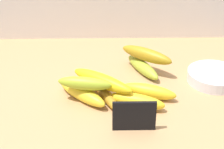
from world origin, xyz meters
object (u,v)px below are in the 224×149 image
(banana_5, at_px, (85,83))
(fruit_bowl, at_px, (214,77))
(banana_0, at_px, (137,101))
(banana_6, at_px, (147,55))
(banana_2, at_px, (149,91))
(banana_3, at_px, (143,67))
(banana_4, at_px, (82,93))
(chalkboard_sign, at_px, (134,117))
(banana_1, at_px, (104,93))
(banana_7, at_px, (102,81))

(banana_5, bearing_deg, fruit_bowl, 15.01)
(banana_0, bearing_deg, banana_6, 77.24)
(banana_2, xyz_separation_m, banana_3, (-0.00, 0.15, -0.00))
(banana_2, distance_m, banana_4, 0.19)
(chalkboard_sign, distance_m, banana_1, 0.17)
(chalkboard_sign, distance_m, banana_6, 0.32)
(banana_6, bearing_deg, banana_7, -133.79)
(banana_2, bearing_deg, banana_1, 179.03)
(banana_3, relative_size, banana_5, 1.13)
(banana_2, xyz_separation_m, banana_6, (0.01, 0.16, 0.04))
(banana_1, relative_size, banana_4, 1.12)
(banana_1, xyz_separation_m, banana_6, (0.14, 0.16, 0.04))
(banana_2, height_order, banana_5, banana_5)
(banana_0, height_order, banana_1, banana_0)
(banana_1, distance_m, banana_5, 0.07)
(fruit_bowl, height_order, banana_3, banana_3)
(banana_4, height_order, banana_7, banana_7)
(banana_2, relative_size, banana_4, 0.89)
(chalkboard_sign, xyz_separation_m, banana_7, (-0.08, 0.16, 0.01))
(banana_5, xyz_separation_m, banana_6, (0.19, 0.18, 0.00))
(chalkboard_sign, bearing_deg, banana_1, 116.74)
(fruit_bowl, height_order, banana_7, banana_7)
(banana_4, xyz_separation_m, banana_5, (0.01, -0.01, 0.04))
(banana_0, bearing_deg, banana_7, 148.42)
(chalkboard_sign, xyz_separation_m, banana_4, (-0.14, 0.14, -0.02))
(banana_4, bearing_deg, fruit_bowl, 13.19)
(chalkboard_sign, xyz_separation_m, banana_0, (0.01, 0.10, -0.02))
(banana_5, bearing_deg, chalkboard_sign, -45.02)
(banana_0, bearing_deg, banana_5, 167.76)
(banana_1, bearing_deg, banana_2, -0.97)
(chalkboard_sign, bearing_deg, banana_3, 80.48)
(banana_5, bearing_deg, banana_0, -12.24)
(banana_4, bearing_deg, banana_5, -51.14)
(chalkboard_sign, bearing_deg, banana_4, 134.53)
(banana_5, xyz_separation_m, banana_7, (0.05, 0.03, -0.01))
(chalkboard_sign, relative_size, banana_3, 0.63)
(chalkboard_sign, bearing_deg, banana_7, 117.33)
(banana_1, height_order, banana_4, banana_4)
(banana_5, bearing_deg, banana_6, 42.75)
(banana_2, bearing_deg, banana_4, -177.51)
(banana_1, xyz_separation_m, banana_5, (-0.05, -0.02, 0.04))
(banana_6, distance_m, banana_7, 0.21)
(banana_0, distance_m, banana_4, 0.16)
(chalkboard_sign, height_order, banana_2, chalkboard_sign)
(banana_1, height_order, banana_7, banana_7)
(banana_4, relative_size, banana_6, 0.99)
(banana_0, distance_m, banana_1, 0.11)
(banana_0, bearing_deg, banana_4, 164.47)
(chalkboard_sign, distance_m, banana_7, 0.18)
(banana_1, bearing_deg, banana_7, 130.74)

